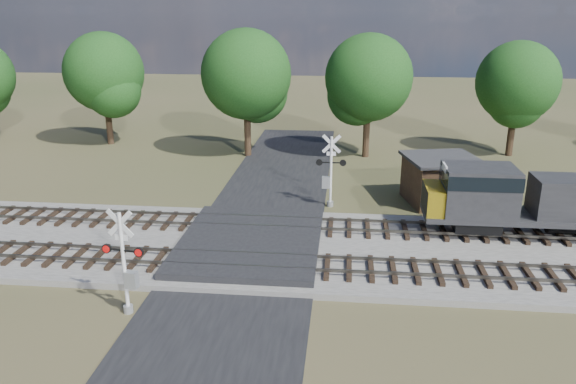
# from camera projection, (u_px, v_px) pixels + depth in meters

# --- Properties ---
(ground) EXTENTS (160.00, 160.00, 0.00)m
(ground) POSITION_uv_depth(u_px,v_px,m) (249.00, 253.00, 28.16)
(ground) COLOR #3D4525
(ground) RESTS_ON ground
(ballast_bed) EXTENTS (140.00, 10.00, 0.30)m
(ballast_bed) POSITION_uv_depth(u_px,v_px,m) (451.00, 255.00, 27.60)
(ballast_bed) COLOR gray
(ballast_bed) RESTS_ON ground
(road) EXTENTS (7.00, 60.00, 0.08)m
(road) POSITION_uv_depth(u_px,v_px,m) (249.00, 252.00, 28.15)
(road) COLOR black
(road) RESTS_ON ground
(crossing_panel) EXTENTS (7.00, 9.00, 0.62)m
(crossing_panel) POSITION_uv_depth(u_px,v_px,m) (250.00, 243.00, 28.54)
(crossing_panel) COLOR #262628
(crossing_panel) RESTS_ON ground
(track_near) EXTENTS (140.00, 2.60, 0.33)m
(track_near) POSITION_uv_depth(u_px,v_px,m) (308.00, 265.00, 25.83)
(track_near) COLOR black
(track_near) RESTS_ON ballast_bed
(track_far) EXTENTS (140.00, 2.60, 0.33)m
(track_far) POSITION_uv_depth(u_px,v_px,m) (315.00, 226.00, 30.56)
(track_far) COLOR black
(track_far) RESTS_ON ballast_bed
(crossing_signal_near) EXTENTS (1.78, 0.43, 4.42)m
(crossing_signal_near) POSITION_uv_depth(u_px,v_px,m) (127.00, 271.00, 22.02)
(crossing_signal_near) COLOR silver
(crossing_signal_near) RESTS_ON ground
(crossing_signal_far) EXTENTS (1.83, 0.40, 4.55)m
(crossing_signal_far) POSITION_uv_depth(u_px,v_px,m) (329.00, 177.00, 34.27)
(crossing_signal_far) COLOR silver
(crossing_signal_far) RESTS_ON ground
(equipment_shed) EXTENTS (5.15, 5.15, 2.94)m
(equipment_shed) POSITION_uv_depth(u_px,v_px,m) (441.00, 180.00, 35.13)
(equipment_shed) COLOR #3F271B
(equipment_shed) RESTS_ON ground
(treeline) EXTENTS (81.71, 10.17, 10.34)m
(treeline) POSITION_uv_depth(u_px,v_px,m) (387.00, 79.00, 45.40)
(treeline) COLOR black
(treeline) RESTS_ON ground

